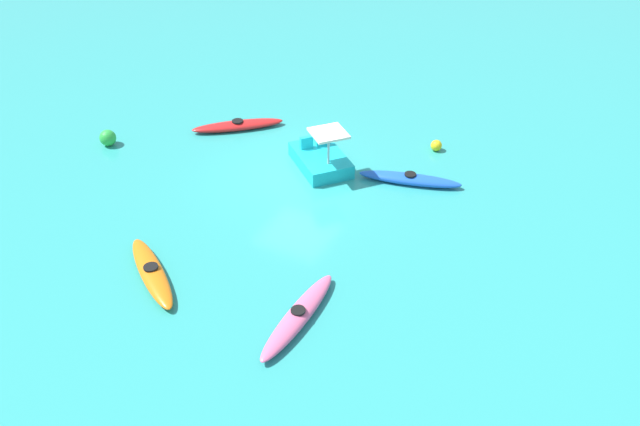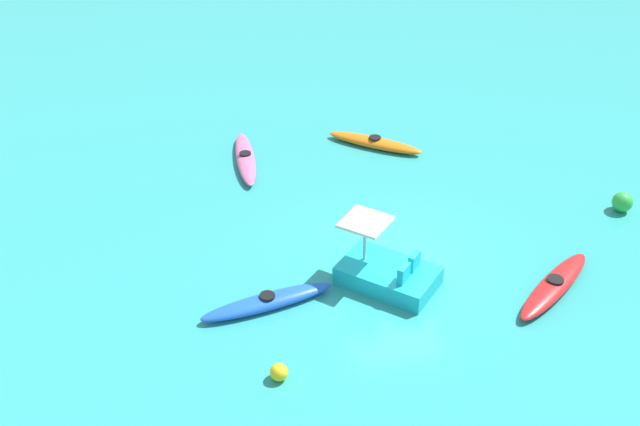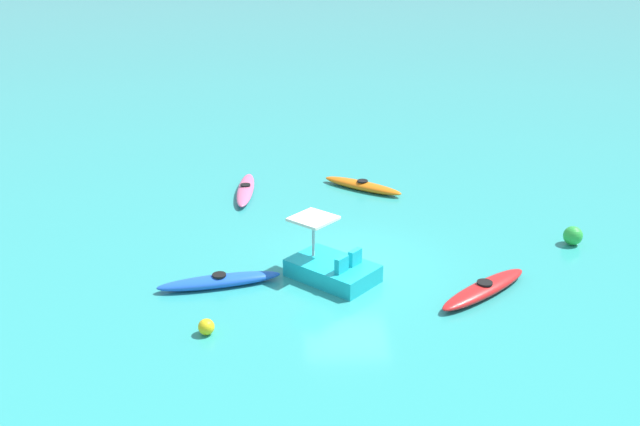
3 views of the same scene
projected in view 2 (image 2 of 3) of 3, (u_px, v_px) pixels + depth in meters
The scene contains 8 objects.
ground_plane at pixel (397, 262), 20.88m from camera, with size 600.00×600.00×0.00m, color teal.
kayak_blue at pixel (268, 302), 19.24m from camera, with size 1.39×3.45×0.37m.
kayak_red at pixel (554, 285), 19.78m from camera, with size 2.75×3.05×0.37m.
kayak_orange at pixel (375, 143), 26.29m from camera, with size 2.41×3.05×0.37m.
kayak_pink at pixel (245, 158), 25.37m from camera, with size 3.50×0.61×0.37m.
pedal_boat_cyan at pixel (388, 273), 19.94m from camera, with size 2.70×2.80×1.68m.
buoy_green at pixel (622, 202), 22.87m from camera, with size 0.59×0.59×0.59m, color green.
buoy_yellow at pixel (279, 372), 17.13m from camera, with size 0.40×0.40×0.40m, color yellow.
Camera 2 is at (16.28, -4.95, 12.35)m, focal length 44.33 mm.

